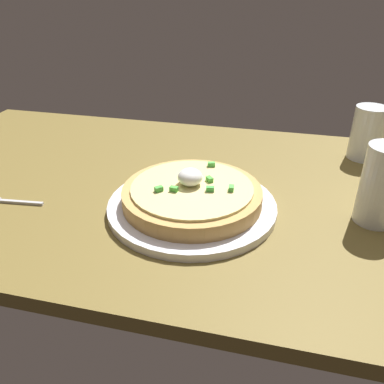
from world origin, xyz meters
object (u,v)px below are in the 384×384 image
Objects in this scene: plate at (192,206)px; cup_far at (381,189)px; cup_near at (367,136)px; fork at (8,201)px; pizza at (192,194)px.

cup_far reaches higher than plate.
cup_far is at bearing 7.15° from plate.
cup_near is (30.67, 29.37, 4.29)cm from plate.
fork is (-60.74, -9.01, -5.49)cm from cup_far.
cup_far is (29.14, 3.63, 2.79)cm from pizza.
pizza is (-0.01, 0.02, 2.26)cm from plate.
pizza is 42.51cm from cup_near.
pizza is 32.16cm from fork.
plate is at bearing -172.85° from cup_far.
cup_near is 0.87× the size of cup_far.
cup_far is at bearing -93.42° from cup_near.
cup_near reaches higher than pizza.
fork is at bearing -171.56° from cup_far.
cup_near is 71.46cm from fork.
cup_far is at bearing -177.48° from fork.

